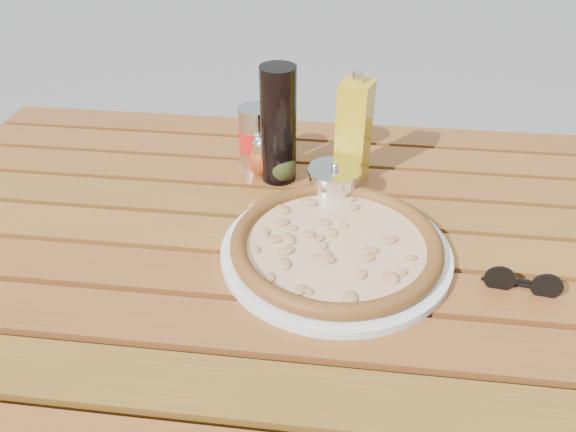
# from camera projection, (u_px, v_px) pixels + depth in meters

# --- Properties ---
(table) EXTENTS (1.40, 0.90, 0.75)m
(table) POSITION_uv_depth(u_px,v_px,m) (287.00, 273.00, 0.96)
(table) COLOR #36210C
(table) RESTS_ON ground
(plate) EXTENTS (0.37, 0.37, 0.01)m
(plate) POSITION_uv_depth(u_px,v_px,m) (336.00, 251.00, 0.88)
(plate) COLOR silver
(plate) RESTS_ON table
(pizza) EXTENTS (0.39, 0.39, 0.03)m
(pizza) POSITION_uv_depth(u_px,v_px,m) (336.00, 244.00, 0.87)
(pizza) COLOR beige
(pizza) RESTS_ON plate
(pepper_shaker) EXTENTS (0.06, 0.06, 0.08)m
(pepper_shaker) POSITION_uv_depth(u_px,v_px,m) (263.00, 157.00, 1.07)
(pepper_shaker) COLOR #B73D14
(pepper_shaker) RESTS_ON table
(oregano_shaker) EXTENTS (0.07, 0.07, 0.08)m
(oregano_shaker) POSITION_uv_depth(u_px,v_px,m) (282.00, 163.00, 1.05)
(oregano_shaker) COLOR #3A4019
(oregano_shaker) RESTS_ON table
(dark_bottle) EXTENTS (0.07, 0.07, 0.22)m
(dark_bottle) POSITION_uv_depth(u_px,v_px,m) (278.00, 125.00, 1.02)
(dark_bottle) COLOR black
(dark_bottle) RESTS_ON table
(soda_can) EXTENTS (0.09, 0.09, 0.12)m
(soda_can) POSITION_uv_depth(u_px,v_px,m) (256.00, 137.00, 1.09)
(soda_can) COLOR silver
(soda_can) RESTS_ON table
(olive_oil_cruet) EXTENTS (0.07, 0.07, 0.21)m
(olive_oil_cruet) POSITION_uv_depth(u_px,v_px,m) (354.00, 131.00, 1.03)
(olive_oil_cruet) COLOR #BC9814
(olive_oil_cruet) RESTS_ON table
(parmesan_tin) EXTENTS (0.13, 0.13, 0.07)m
(parmesan_tin) POSITION_uv_depth(u_px,v_px,m) (334.00, 183.00, 1.01)
(parmesan_tin) COLOR silver
(parmesan_tin) RESTS_ON table
(sunglasses) EXTENTS (0.11, 0.03, 0.04)m
(sunglasses) POSITION_uv_depth(u_px,v_px,m) (523.00, 283.00, 0.81)
(sunglasses) COLOR black
(sunglasses) RESTS_ON table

